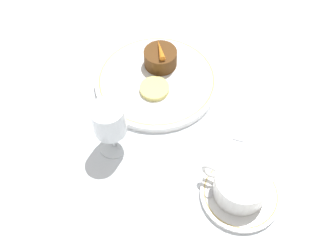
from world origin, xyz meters
The scene contains 10 objects.
ground_plane centered at (0.00, 0.00, 0.00)m, with size 3.00×3.00×0.00m, color white.
dinner_plate centered at (0.01, -0.03, 0.01)m, with size 0.27×0.27×0.01m.
saucer centered at (-0.24, 0.14, 0.01)m, with size 0.14×0.14×0.01m.
coffee_cup centered at (-0.24, 0.14, 0.04)m, with size 0.12×0.10×0.05m.
spoon centered at (-0.20, 0.14, 0.01)m, with size 0.03×0.10×0.00m.
wine_glass centered at (0.01, 0.15, 0.08)m, with size 0.06×0.06×0.12m.
fork centered at (-0.19, -0.04, 0.00)m, with size 0.04×0.19×0.01m.
dessert_cake centered at (0.02, -0.07, 0.03)m, with size 0.07×0.07×0.04m.
carrot_garnish centered at (0.02, -0.07, 0.06)m, with size 0.04×0.05×0.01m.
pineapple_slice centered at (0.00, 0.00, 0.02)m, with size 0.06×0.06×0.01m.
Camera 1 is at (-0.25, 0.47, 0.65)m, focal length 42.00 mm.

